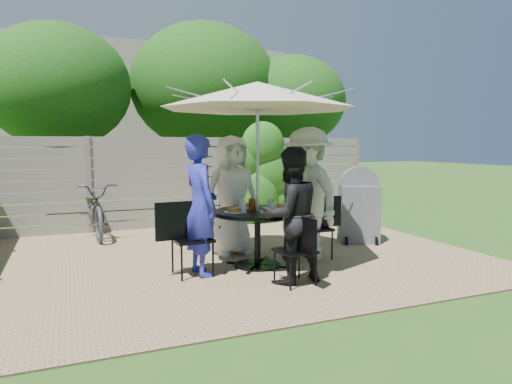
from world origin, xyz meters
name	(u,v)px	position (x,y,z in m)	size (l,w,h in m)	color
backyard_envelope	(141,118)	(0.09, 10.29, 2.61)	(60.00, 60.00, 5.00)	#2C561A
patio_table	(258,228)	(0.03, -0.42, 0.55)	(1.32, 1.32, 0.79)	black
umbrella	(258,96)	(0.03, -0.42, 2.34)	(2.85, 2.85, 2.53)	silver
chair_back	(228,235)	(-0.07, 0.54, 0.28)	(0.45, 0.67, 0.93)	black
person_back	(232,196)	(-0.05, 0.40, 0.92)	(0.90, 0.58, 1.83)	silver
chair_left	(191,254)	(-0.93, -0.52, 0.30)	(0.72, 0.50, 0.98)	black
person_left	(201,206)	(-0.80, -0.51, 0.91)	(0.66, 0.44, 1.82)	#24289E
chair_front	(296,265)	(0.12, -1.38, 0.26)	(0.46, 0.64, 0.86)	black
person_front	(290,216)	(0.11, -1.25, 0.83)	(0.81, 0.63, 1.67)	black
chair_right	(315,240)	(0.99, -0.33, 0.28)	(0.67, 0.45, 0.93)	black
person_right	(308,194)	(0.85, -0.34, 0.97)	(1.25, 0.72, 1.94)	#B2B3AE
plate_back	(246,206)	(-0.01, -0.07, 0.81)	(0.26, 0.26, 0.06)	white
plate_left	(234,211)	(-0.33, -0.46, 0.81)	(0.26, 0.26, 0.06)	white
plate_front	(271,212)	(0.06, -0.78, 0.81)	(0.26, 0.26, 0.06)	white
plate_right	(280,207)	(0.39, -0.39, 0.81)	(0.26, 0.26, 0.06)	white
glass_back	(242,204)	(-0.10, -0.18, 0.86)	(0.07, 0.07, 0.14)	silver
glass_left	(244,208)	(-0.22, -0.55, 0.86)	(0.07, 0.07, 0.14)	silver
glass_front	(274,207)	(0.16, -0.67, 0.86)	(0.07, 0.07, 0.14)	silver
glass_right	(270,204)	(0.28, -0.29, 0.86)	(0.07, 0.07, 0.14)	silver
syrup_jug	(252,205)	(-0.04, -0.38, 0.87)	(0.09, 0.09, 0.16)	#59280C
coffee_cup	(256,204)	(0.11, -0.20, 0.85)	(0.08, 0.08, 0.12)	#C6B293
bicycle	(95,210)	(-1.93, 2.60, 0.51)	(0.67, 1.93, 1.01)	#333338
bbq_grill	(359,208)	(2.23, 0.35, 0.60)	(0.79, 0.71, 1.32)	slate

